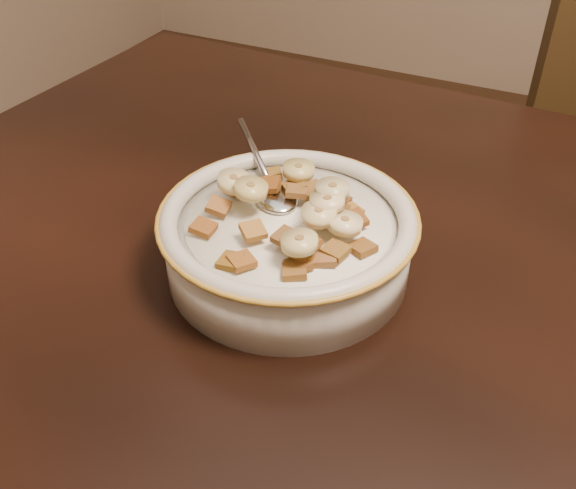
% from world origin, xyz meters
% --- Properties ---
extents(table, '(1.44, 0.96, 0.04)m').
position_xyz_m(table, '(0.00, 0.00, 0.73)').
color(table, black).
rests_on(table, floor).
extents(cereal_bowl, '(0.23, 0.23, 0.05)m').
position_xyz_m(cereal_bowl, '(-0.19, -0.02, 0.78)').
color(cereal_bowl, beige).
rests_on(cereal_bowl, table).
extents(milk, '(0.19, 0.19, 0.00)m').
position_xyz_m(milk, '(-0.19, -0.02, 0.80)').
color(milk, white).
rests_on(milk, cereal_bowl).
extents(spoon, '(0.07, 0.07, 0.01)m').
position_xyz_m(spoon, '(-0.22, 0.01, 0.81)').
color(spoon, '#B1B2B5').
rests_on(spoon, cereal_bowl).
extents(cereal_square_0, '(0.03, 0.03, 0.01)m').
position_xyz_m(cereal_square_0, '(-0.15, -0.07, 0.81)').
color(cereal_square_0, brown).
rests_on(cereal_square_0, milk).
extents(cereal_square_1, '(0.03, 0.03, 0.01)m').
position_xyz_m(cereal_square_1, '(-0.14, -0.06, 0.81)').
color(cereal_square_1, brown).
rests_on(cereal_square_1, milk).
extents(cereal_square_2, '(0.03, 0.03, 0.01)m').
position_xyz_m(cereal_square_2, '(-0.15, -0.06, 0.82)').
color(cereal_square_2, brown).
rests_on(cereal_square_2, milk).
extents(cereal_square_3, '(0.02, 0.02, 0.01)m').
position_xyz_m(cereal_square_3, '(-0.13, -0.05, 0.81)').
color(cereal_square_3, olive).
rests_on(cereal_square_3, milk).
extents(cereal_square_4, '(0.03, 0.03, 0.01)m').
position_xyz_m(cereal_square_4, '(-0.14, 0.01, 0.81)').
color(cereal_square_4, '#9A5F1D').
rests_on(cereal_square_4, milk).
extents(cereal_square_5, '(0.02, 0.02, 0.01)m').
position_xyz_m(cereal_square_5, '(-0.23, 0.02, 0.82)').
color(cereal_square_5, brown).
rests_on(cereal_square_5, milk).
extents(cereal_square_6, '(0.03, 0.03, 0.01)m').
position_xyz_m(cereal_square_6, '(-0.20, -0.09, 0.81)').
color(cereal_square_6, brown).
rests_on(cereal_square_6, milk).
extents(cereal_square_7, '(0.03, 0.03, 0.01)m').
position_xyz_m(cereal_square_7, '(-0.20, -0.06, 0.82)').
color(cereal_square_7, '#9D5F1F').
rests_on(cereal_square_7, milk).
extents(cereal_square_8, '(0.03, 0.03, 0.01)m').
position_xyz_m(cereal_square_8, '(-0.20, 0.01, 0.82)').
color(cereal_square_8, brown).
rests_on(cereal_square_8, milk).
extents(cereal_square_9, '(0.03, 0.02, 0.01)m').
position_xyz_m(cereal_square_9, '(-0.22, 0.01, 0.82)').
color(cereal_square_9, brown).
rests_on(cereal_square_9, milk).
extents(cereal_square_10, '(0.02, 0.02, 0.01)m').
position_xyz_m(cereal_square_10, '(-0.17, -0.06, 0.82)').
color(cereal_square_10, brown).
rests_on(cereal_square_10, milk).
extents(cereal_square_11, '(0.03, 0.03, 0.01)m').
position_xyz_m(cereal_square_11, '(-0.13, 0.00, 0.82)').
color(cereal_square_11, brown).
rests_on(cereal_square_11, milk).
extents(cereal_square_12, '(0.03, 0.03, 0.01)m').
position_xyz_m(cereal_square_12, '(-0.26, 0.00, 0.81)').
color(cereal_square_12, brown).
rests_on(cereal_square_12, milk).
extents(cereal_square_13, '(0.03, 0.03, 0.01)m').
position_xyz_m(cereal_square_13, '(-0.20, 0.02, 0.82)').
color(cereal_square_13, brown).
rests_on(cereal_square_13, milk).
extents(cereal_square_14, '(0.03, 0.03, 0.01)m').
position_xyz_m(cereal_square_14, '(-0.11, -0.03, 0.81)').
color(cereal_square_14, brown).
rests_on(cereal_square_14, milk).
extents(cereal_square_15, '(0.02, 0.02, 0.01)m').
position_xyz_m(cereal_square_15, '(-0.25, -0.07, 0.81)').
color(cereal_square_15, brown).
rests_on(cereal_square_15, milk).
extents(cereal_square_16, '(0.03, 0.03, 0.01)m').
position_xyz_m(cereal_square_16, '(-0.19, 0.02, 0.82)').
color(cereal_square_16, brown).
rests_on(cereal_square_16, milk).
extents(cereal_square_17, '(0.03, 0.03, 0.01)m').
position_xyz_m(cereal_square_17, '(-0.15, 0.00, 0.82)').
color(cereal_square_17, brown).
rests_on(cereal_square_17, milk).
extents(cereal_square_18, '(0.02, 0.02, 0.01)m').
position_xyz_m(cereal_square_18, '(-0.21, -0.09, 0.81)').
color(cereal_square_18, brown).
rests_on(cereal_square_18, milk).
extents(cereal_square_19, '(0.02, 0.02, 0.01)m').
position_xyz_m(cereal_square_19, '(-0.26, 0.01, 0.81)').
color(cereal_square_19, '#95591C').
rests_on(cereal_square_19, milk).
extents(cereal_square_20, '(0.03, 0.03, 0.01)m').
position_xyz_m(cereal_square_20, '(-0.15, -0.08, 0.81)').
color(cereal_square_20, brown).
rests_on(cereal_square_20, milk).
extents(cereal_square_21, '(0.03, 0.03, 0.01)m').
position_xyz_m(cereal_square_21, '(-0.15, -0.01, 0.82)').
color(cereal_square_21, brown).
rests_on(cereal_square_21, milk).
extents(cereal_square_22, '(0.02, 0.02, 0.01)m').
position_xyz_m(cereal_square_22, '(-0.16, 0.01, 0.82)').
color(cereal_square_22, brown).
rests_on(cereal_square_22, milk).
extents(cereal_square_23, '(0.03, 0.03, 0.01)m').
position_xyz_m(cereal_square_23, '(-0.24, 0.05, 0.81)').
color(cereal_square_23, brown).
rests_on(cereal_square_23, milk).
extents(cereal_square_24, '(0.02, 0.02, 0.01)m').
position_xyz_m(cereal_square_24, '(-0.16, 0.02, 0.81)').
color(cereal_square_24, brown).
rests_on(cereal_square_24, milk).
extents(cereal_square_25, '(0.02, 0.02, 0.01)m').
position_xyz_m(cereal_square_25, '(-0.25, -0.03, 0.82)').
color(cereal_square_25, '#915B31').
rests_on(cereal_square_25, milk).
extents(cereal_square_26, '(0.02, 0.02, 0.01)m').
position_xyz_m(cereal_square_26, '(-0.15, -0.06, 0.81)').
color(cereal_square_26, brown).
rests_on(cereal_square_26, milk).
extents(banana_slice_0, '(0.04, 0.04, 0.02)m').
position_xyz_m(banana_slice_0, '(-0.16, -0.00, 0.83)').
color(banana_slice_0, beige).
rests_on(banana_slice_0, milk).
extents(banana_slice_1, '(0.04, 0.04, 0.02)m').
position_xyz_m(banana_slice_1, '(-0.23, -0.02, 0.83)').
color(banana_slice_1, tan).
rests_on(banana_slice_1, milk).
extents(banana_slice_2, '(0.04, 0.04, 0.01)m').
position_xyz_m(banana_slice_2, '(-0.16, 0.01, 0.84)').
color(banana_slice_2, '#CABD88').
rests_on(banana_slice_2, milk).
extents(banana_slice_3, '(0.04, 0.04, 0.01)m').
position_xyz_m(banana_slice_3, '(-0.16, -0.03, 0.83)').
color(banana_slice_3, beige).
rests_on(banana_slice_3, milk).
extents(banana_slice_4, '(0.04, 0.04, 0.01)m').
position_xyz_m(banana_slice_4, '(-0.16, -0.01, 0.83)').
color(banana_slice_4, beige).
rests_on(banana_slice_4, milk).
extents(banana_slice_5, '(0.04, 0.04, 0.02)m').
position_xyz_m(banana_slice_5, '(-0.25, -0.01, 0.83)').
color(banana_slice_5, '#F4E9A1').
rests_on(banana_slice_5, milk).
extents(banana_slice_6, '(0.04, 0.04, 0.01)m').
position_xyz_m(banana_slice_6, '(-0.13, -0.02, 0.82)').
color(banana_slice_6, beige).
rests_on(banana_slice_6, milk).
extents(banana_slice_7, '(0.04, 0.04, 0.01)m').
position_xyz_m(banana_slice_7, '(-0.21, 0.04, 0.83)').
color(banana_slice_7, '#C8BF6B').
rests_on(banana_slice_7, milk).
extents(banana_slice_8, '(0.04, 0.04, 0.01)m').
position_xyz_m(banana_slice_8, '(-0.16, -0.07, 0.83)').
color(banana_slice_8, '#DCC270').
rests_on(banana_slice_8, milk).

